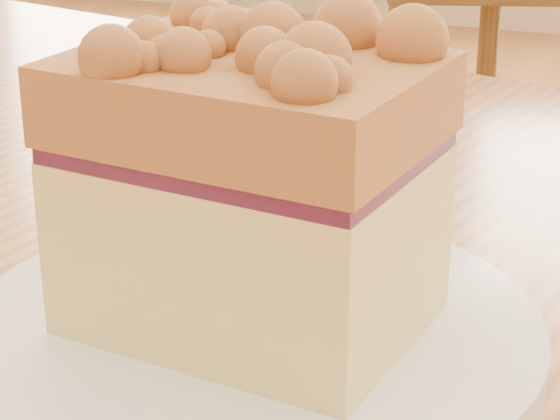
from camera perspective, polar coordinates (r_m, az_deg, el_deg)
name	(u,v)px	position (r m, az deg, el deg)	size (l,w,h in m)	color
cafe_chair_main	(527,298)	(1.23, 12.79, -4.50)	(0.48, 0.48, 0.84)	brown
plate	(252,342)	(0.42, -1.47, -6.90)	(0.22, 0.22, 0.02)	white
cake_slice	(247,173)	(0.39, -1.75, 1.95)	(0.14, 0.11, 0.12)	#FFE890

